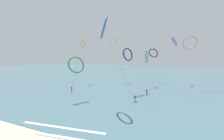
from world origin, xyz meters
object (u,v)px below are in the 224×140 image
at_px(kite_amber, 83,44).
at_px(kite_charcoal, 153,53).
at_px(surfer_magenta, 147,92).
at_px(kite_coral, 190,43).
at_px(surfer_crimson, 135,99).
at_px(kite_lime, 117,40).
at_px(kite_violet, 174,41).
at_px(kite_cobalt, 104,27).
at_px(surfer_ivory, 72,89).
at_px(kite_emerald, 76,65).
at_px(kite_teal, 147,57).
at_px(kite_navy, 128,54).

relative_size(kite_amber, kite_charcoal, 0.74).
relative_size(surfer_magenta, kite_coral, 0.09).
xyz_separation_m(surfer_magenta, kite_charcoal, (-2.29, 24.47, 11.93)).
relative_size(surfer_crimson, kite_lime, 0.06).
relative_size(kite_amber, kite_violet, 0.68).
bearing_deg(kite_lime, kite_cobalt, -12.22).
relative_size(surfer_ivory, kite_amber, 0.09).
bearing_deg(surfer_magenta, kite_emerald, -54.50).
distance_m(surfer_ivory, kite_coral, 42.95).
height_order(surfer_crimson, kite_charcoal, kite_charcoal).
bearing_deg(surfer_magenta, kite_charcoal, -175.87).
xyz_separation_m(surfer_crimson, kite_cobalt, (-5.75, -4.71, 16.27)).
bearing_deg(kite_violet, surfer_magenta, 179.97).
distance_m(kite_charcoal, kite_teal, 9.49).
xyz_separation_m(kite_coral, kite_navy, (-17.25, -16.16, -4.21)).
distance_m(kite_violet, kite_lime, 24.40).
bearing_deg(kite_emerald, kite_amber, 57.36).
bearing_deg(kite_violet, kite_navy, 167.37).
distance_m(kite_cobalt, kite_charcoal, 37.79).
relative_size(kite_cobalt, kite_navy, 1.44).
xyz_separation_m(kite_coral, kite_lime, (-29.09, 3.85, 2.75)).
distance_m(surfer_magenta, kite_navy, 12.39).
bearing_deg(kite_coral, kite_charcoal, -41.64).
bearing_deg(surfer_crimson, surfer_magenta, -29.73).
xyz_separation_m(kite_teal, kite_lime, (-14.61, 5.76, 7.62)).
bearing_deg(kite_cobalt, kite_coral, 118.85).
relative_size(surfer_magenta, kite_teal, 0.10).
bearing_deg(kite_charcoal, kite_amber, 44.46).
height_order(kite_amber, kite_cobalt, kite_cobalt).
xyz_separation_m(surfer_crimson, kite_charcoal, (-1.11, 32.54, 11.93)).
distance_m(kite_coral, kite_charcoal, 15.69).
bearing_deg(surfer_ivory, kite_violet, 104.07).
bearing_deg(surfer_magenta, kite_cobalt, -29.69).
xyz_separation_m(surfer_crimson, kite_lime, (-16.69, 29.03, 17.75)).
height_order(surfer_magenta, kite_lime, kite_lime).
relative_size(surfer_magenta, kite_cobalt, 0.09).
height_order(kite_violet, kite_teal, kite_violet).
bearing_deg(kite_navy, kite_emerald, 167.05).
relative_size(kite_charcoal, kite_emerald, 2.40).
distance_m(kite_coral, kite_navy, 24.01).
height_order(surfer_ivory, kite_coral, kite_coral).
height_order(kite_violet, kite_lime, kite_lime).
xyz_separation_m(surfer_magenta, kite_coral, (11.22, 17.11, 15.00)).
relative_size(surfer_ivory, kite_violet, 0.06).
bearing_deg(kite_violet, kite_coral, -136.92).
bearing_deg(surfer_crimson, kite_navy, 6.86).
bearing_deg(kite_emerald, surfer_crimson, -49.90).
relative_size(surfer_magenta, kite_navy, 0.12).
bearing_deg(kite_amber, surfer_ivory, -170.20).
bearing_deg(surfer_magenta, kite_navy, -100.11).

